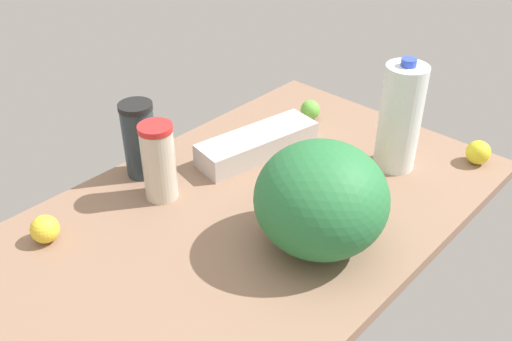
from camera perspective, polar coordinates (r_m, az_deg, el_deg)
countertop at (r=133.55cm, az=0.00°, el=-4.12°), size 120.00×76.00×3.00cm
milk_jug at (r=144.59cm, az=14.22°, el=5.15°), size 10.33×10.33×29.11cm
shaker_bottle at (r=141.81cm, az=-11.58°, el=3.06°), size 8.24×8.24×19.40cm
watermelon at (r=115.95cm, az=6.53°, el=-2.85°), size 27.55×27.55×23.44cm
tumbler_cup at (r=132.56cm, az=-9.70°, el=0.87°), size 7.94×7.94×19.09cm
egg_carton at (r=150.09cm, az=0.15°, el=2.68°), size 34.68×16.39×6.22cm
lemon_beside_bowl at (r=157.18cm, az=21.34°, el=1.70°), size 6.23×6.23×6.23cm
lime_by_jug at (r=168.36cm, az=5.45°, el=6.07°), size 5.70×5.70×5.70cm
lemon_near_front at (r=140.60cm, az=9.44°, el=-0.16°), size 6.27×6.27×6.27cm
lemon_far_back at (r=129.32cm, az=-20.36°, el=-5.51°), size 6.11×6.11×6.11cm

